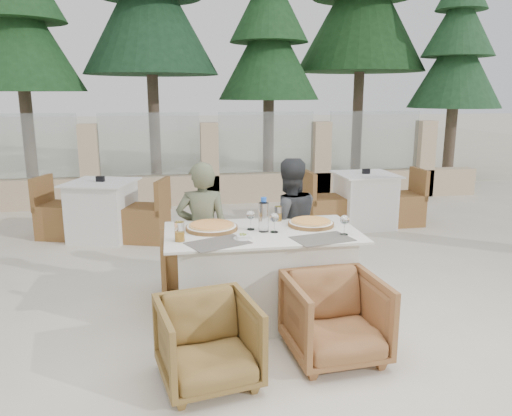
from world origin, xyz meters
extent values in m
plane|color=beige|center=(0.00, 0.00, 0.00)|extent=(80.00, 80.00, 0.00)
cube|color=beige|center=(0.00, 14.00, 0.01)|extent=(30.00, 16.00, 0.01)
cone|color=#214D23|center=(-3.50, 7.00, 2.75)|extent=(2.42, 2.42, 5.50)
cone|color=#1B4124|center=(-1.00, 7.50, 3.25)|extent=(2.86, 2.86, 6.50)
cone|color=#214D24|center=(1.50, 7.20, 2.50)|extent=(2.20, 2.20, 5.00)
cone|color=#1B421D|center=(3.80, 7.80, 3.40)|extent=(2.99, 2.99, 6.80)
cone|color=#24512C|center=(5.50, 6.50, 2.25)|extent=(1.98, 1.98, 4.50)
cube|color=#5A534D|center=(-0.32, -0.17, 0.77)|extent=(0.53, 0.46, 0.00)
cube|color=#5B554E|center=(0.50, -0.20, 0.77)|extent=(0.51, 0.40, 0.00)
cylinder|color=orange|center=(-0.33, 0.22, 0.80)|extent=(0.48, 0.48, 0.06)
cylinder|color=orange|center=(0.52, 0.21, 0.80)|extent=(0.49, 0.49, 0.05)
cylinder|color=#BCE1F8|center=(0.09, 0.09, 0.91)|extent=(0.11, 0.11, 0.29)
cylinder|color=orange|center=(-0.60, -0.07, 0.85)|extent=(0.10, 0.10, 0.15)
cylinder|color=#C4841B|center=(0.28, 0.42, 0.84)|extent=(0.08, 0.08, 0.13)
imported|color=olive|center=(-0.44, 0.60, 0.31)|extent=(0.67, 0.69, 0.62)
imported|color=brown|center=(0.47, 0.63, 0.27)|extent=(0.69, 0.70, 0.54)
imported|color=brown|center=(-0.45, -0.81, 0.29)|extent=(0.73, 0.74, 0.58)
imported|color=brown|center=(0.48, -0.64, 0.31)|extent=(0.71, 0.73, 0.62)
imported|color=#585D44|center=(-0.39, 0.55, 0.65)|extent=(0.51, 0.36, 1.30)
imported|color=#343639|center=(0.43, 0.65, 0.65)|extent=(0.67, 0.54, 1.30)
camera|label=1|loc=(-0.64, -3.82, 1.89)|focal=35.00mm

